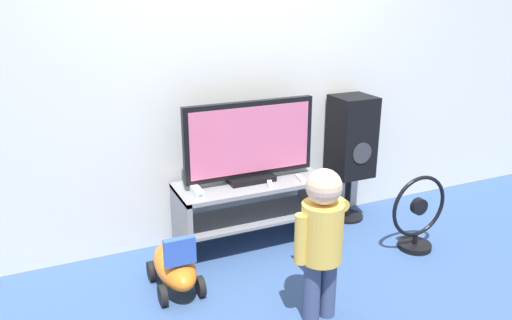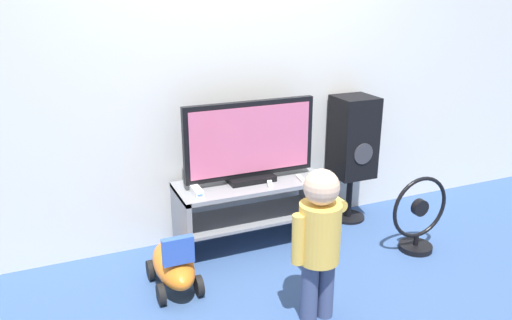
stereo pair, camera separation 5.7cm
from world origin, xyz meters
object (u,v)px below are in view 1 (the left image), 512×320
object	(u,v)px
remote_primary	(301,178)
speaker_tower	(351,139)
child	(322,232)
ride_on_toy	(175,266)
television	(250,143)
game_console	(197,191)
remote_secondary	(270,184)
floor_fan	(418,217)

from	to	relation	value
remote_primary	speaker_tower	xyz separation A→B (m)	(0.58, 0.22, 0.17)
child	speaker_tower	bearing A→B (deg)	49.18
remote_primary	ride_on_toy	world-z (taller)	remote_primary
television	game_console	world-z (taller)	television
remote_secondary	child	bearing A→B (deg)	-95.81
speaker_tower	remote_primary	bearing A→B (deg)	-159.67
game_console	child	distance (m)	1.00
remote_primary	floor_fan	bearing A→B (deg)	-30.94
television	remote_secondary	xyz separation A→B (m)	(0.09, -0.14, -0.28)
child	speaker_tower	world-z (taller)	speaker_tower
remote_secondary	remote_primary	bearing A→B (deg)	1.44
game_console	ride_on_toy	bearing A→B (deg)	-132.31
remote_secondary	child	size ratio (longest dim) A/B	0.14
game_console	ride_on_toy	distance (m)	0.52
speaker_tower	floor_fan	distance (m)	0.80
remote_secondary	game_console	bearing A→B (deg)	174.10
game_console	floor_fan	distance (m)	1.62
remote_primary	speaker_tower	size ratio (longest dim) A/B	0.13
remote_primary	floor_fan	world-z (taller)	floor_fan
speaker_tower	floor_fan	size ratio (longest dim) A/B	1.81
television	speaker_tower	world-z (taller)	television
ride_on_toy	child	bearing A→B (deg)	-41.96
floor_fan	ride_on_toy	world-z (taller)	floor_fan
television	game_console	distance (m)	0.52
child	ride_on_toy	bearing A→B (deg)	138.04
television	remote_secondary	world-z (taller)	television
game_console	floor_fan	size ratio (longest dim) A/B	0.28
child	remote_primary	bearing A→B (deg)	68.29
child	ride_on_toy	xyz separation A→B (m)	(-0.69, 0.62, -0.38)
remote_primary	child	bearing A→B (deg)	-111.71
television	game_console	size ratio (longest dim) A/B	6.00
remote_secondary	speaker_tower	distance (m)	0.88
game_console	remote_primary	distance (m)	0.78
television	child	world-z (taller)	television
game_console	television	bearing A→B (deg)	11.80
ride_on_toy	remote_secondary	bearing A→B (deg)	15.92
remote_secondary	speaker_tower	xyz separation A→B (m)	(0.83, 0.22, 0.17)
ride_on_toy	floor_fan	bearing A→B (deg)	-6.96
game_console	child	xyz separation A→B (m)	(0.44, -0.90, 0.01)
child	ride_on_toy	world-z (taller)	child
remote_primary	child	size ratio (longest dim) A/B	0.14
remote_primary	child	world-z (taller)	child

